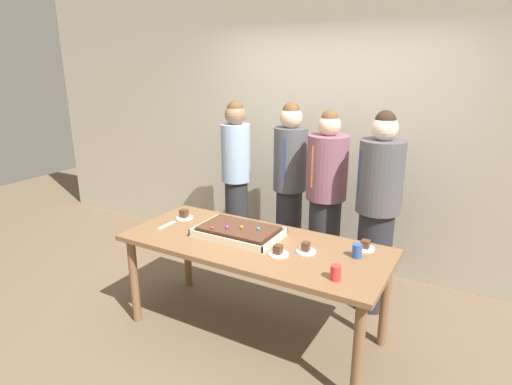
{
  "coord_description": "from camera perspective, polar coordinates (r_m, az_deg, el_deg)",
  "views": [
    {
      "loc": [
        1.51,
        -2.63,
        2.14
      ],
      "look_at": [
        -0.07,
        0.15,
        1.15
      ],
      "focal_mm": 30.16,
      "sensor_mm": 36.0,
      "label": 1
    }
  ],
  "objects": [
    {
      "name": "person_serving_front",
      "position": [
        3.78,
        15.79,
        -2.47
      ],
      "size": [
        0.37,
        0.37,
        1.76
      ],
      "rotation": [
        0.0,
        0.0,
        -2.41
      ],
      "color": "#28282D",
      "rests_on": "ground_plane"
    },
    {
      "name": "plated_slice_near_left",
      "position": [
        3.17,
        6.63,
        -7.49
      ],
      "size": [
        0.15,
        0.15,
        0.08
      ],
      "color": "white",
      "rests_on": "party_table"
    },
    {
      "name": "ground_plane",
      "position": [
        3.71,
        -0.24,
        -17.93
      ],
      "size": [
        12.0,
        12.0,
        0.0
      ],
      "primitive_type": "plane",
      "color": "brown"
    },
    {
      "name": "plated_slice_near_right",
      "position": [
        3.3,
        14.25,
        -6.92
      ],
      "size": [
        0.15,
        0.15,
        0.07
      ],
      "color": "white",
      "rests_on": "party_table"
    },
    {
      "name": "person_green_shirt_behind",
      "position": [
        4.31,
        4.46,
        0.81
      ],
      "size": [
        0.33,
        0.33,
        1.75
      ],
      "rotation": [
        0.0,
        0.0,
        -1.51
      ],
      "color": "#28282D",
      "rests_on": "ground_plane"
    },
    {
      "name": "plated_slice_far_left",
      "position": [
        3.85,
        -9.49,
        -3.02
      ],
      "size": [
        0.15,
        0.15,
        0.08
      ],
      "color": "white",
      "rests_on": "party_table"
    },
    {
      "name": "drink_cup_middle",
      "position": [
        3.14,
        13.27,
        -7.55
      ],
      "size": [
        0.07,
        0.07,
        0.1
      ],
      "primitive_type": "cylinder",
      "color": "#2D5199",
      "rests_on": "party_table"
    },
    {
      "name": "person_far_right_suit",
      "position": [
        4.03,
        9.22,
        -1.12
      ],
      "size": [
        0.37,
        0.37,
        1.72
      ],
      "rotation": [
        0.0,
        0.0,
        -1.96
      ],
      "color": "#28282D",
      "rests_on": "ground_plane"
    },
    {
      "name": "party_table",
      "position": [
        3.35,
        -0.26,
        -8.01
      ],
      "size": [
        2.06,
        0.87,
        0.8
      ],
      "color": "brown",
      "rests_on": "ground_plane"
    },
    {
      "name": "plated_slice_far_right",
      "position": [
        3.12,
        2.96,
        -7.85
      ],
      "size": [
        0.15,
        0.15,
        0.07
      ],
      "color": "white",
      "rests_on": "party_table"
    },
    {
      "name": "sheet_cake",
      "position": [
        3.42,
        -2.34,
        -5.2
      ],
      "size": [
        0.66,
        0.42,
        0.1
      ],
      "color": "beige",
      "rests_on": "party_table"
    },
    {
      "name": "cake_server_utensil",
      "position": [
        3.71,
        -11.78,
        -4.26
      ],
      "size": [
        0.03,
        0.2,
        0.01
      ],
      "primitive_type": "cube",
      "color": "silver",
      "rests_on": "party_table"
    },
    {
      "name": "person_striped_tie_right",
      "position": [
        4.59,
        -2.66,
        1.91
      ],
      "size": [
        0.31,
        0.31,
        1.74
      ],
      "rotation": [
        0.0,
        0.0,
        -1.0
      ],
      "color": "#28282D",
      "rests_on": "ground_plane"
    },
    {
      "name": "drink_cup_nearest",
      "position": [
        2.82,
        10.53,
        -10.4
      ],
      "size": [
        0.07,
        0.07,
        0.1
      ],
      "primitive_type": "cylinder",
      "color": "red",
      "rests_on": "party_table"
    },
    {
      "name": "interior_back_panel",
      "position": [
        4.54,
        9.94,
        8.9
      ],
      "size": [
        8.0,
        0.12,
        3.0
      ],
      "primitive_type": "cube",
      "color": "#B2A893",
      "rests_on": "ground_plane"
    }
  ]
}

